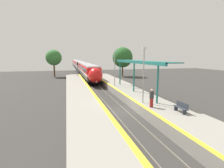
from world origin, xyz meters
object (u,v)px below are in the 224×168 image
Objects in this scene: train at (79,65)px; railway_signal at (78,69)px; lamppost_mid at (115,66)px; platform_bench at (181,107)px; person_waiting at (152,98)px; lamppost_near at (144,72)px.

railway_signal is (-2.59, -30.90, 0.49)m from train.
lamppost_mid is at bearing -87.04° from train.
train is at bearing 93.98° from platform_bench.
lamppost_mid reaches higher than railway_signal.
lamppost_near reaches higher than person_waiting.
person_waiting is 0.31× the size of lamppost_mid.
lamppost_mid is (2.43, -47.13, 2.04)m from train.
railway_signal is 27.88m from lamppost_near.
train is 15.03× the size of lamppost_near.
lamppost_mid is (0.00, 11.16, 0.00)m from lamppost_near.
train is 19.30× the size of railway_signal.
platform_bench is (4.32, -62.08, -0.78)m from train.
lamppost_mid is (-0.10, 12.89, 2.37)m from person_waiting.
railway_signal is (-6.91, 31.18, 1.28)m from platform_bench.
railway_signal is at bearing 99.99° from person_waiting.
train is 54.83× the size of platform_bench.
lamppost_mid is (-1.89, 14.95, 2.83)m from platform_bench.
train is 62.23m from platform_bench.
lamppost_near reaches higher than platform_bench.
train is 15.03× the size of lamppost_mid.
platform_bench is at bearing -86.02° from train.
lamppost_mid is at bearing 90.46° from person_waiting.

